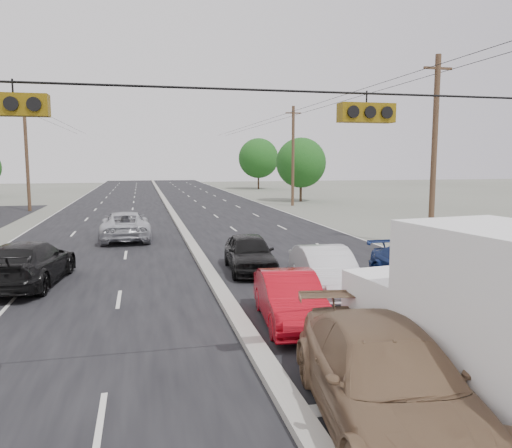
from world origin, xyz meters
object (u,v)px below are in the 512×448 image
(red_sedan, at_px, (290,299))
(queue_car_b, at_px, (326,271))
(tree_right_mid, at_px, (301,163))
(tan_sedan, at_px, (386,380))
(utility_pole_right_c, at_px, (293,155))
(tree_right_far, at_px, (258,158))
(utility_pole_left_c, at_px, (27,155))
(oncoming_near, at_px, (28,264))
(queue_car_d, at_px, (421,270))
(oncoming_far, at_px, (125,226))
(utility_pole_right_b, at_px, (434,150))
(queue_car_a, at_px, (250,253))
(box_truck, at_px, (510,325))

(red_sedan, relative_size, queue_car_b, 0.92)
(tree_right_mid, height_order, tan_sedan, tree_right_mid)
(utility_pole_right_c, xyz_separation_m, tree_right_far, (3.50, 30.00, -0.15))
(utility_pole_left_c, bearing_deg, tan_sedan, -71.39)
(utility_pole_right_c, height_order, tree_right_far, utility_pole_right_c)
(utility_pole_right_c, distance_m, oncoming_near, 35.29)
(utility_pole_right_c, distance_m, queue_car_d, 33.85)
(tree_right_mid, relative_size, oncoming_far, 1.21)
(queue_car_b, bearing_deg, utility_pole_right_b, 45.48)
(tree_right_far, bearing_deg, queue_car_d, -98.12)
(utility_pole_right_b, relative_size, utility_pole_right_c, 1.00)
(utility_pole_right_c, bearing_deg, queue_car_b, -105.24)
(queue_car_a, relative_size, oncoming_near, 0.80)
(utility_pole_left_c, height_order, oncoming_far, utility_pole_left_c)
(tree_right_mid, distance_m, tan_sedan, 48.36)
(oncoming_far, bearing_deg, tree_right_mid, -129.56)
(box_truck, xyz_separation_m, tan_sedan, (-2.12, 0.31, -0.91))
(queue_car_d, bearing_deg, oncoming_far, 126.21)
(utility_pole_right_c, height_order, tree_right_mid, utility_pole_right_c)
(utility_pole_right_b, height_order, red_sedan, utility_pole_right_b)
(queue_car_a, relative_size, queue_car_d, 0.90)
(queue_car_d, bearing_deg, tan_sedan, -124.97)
(tan_sedan, bearing_deg, utility_pole_right_b, 63.62)
(red_sedan, height_order, queue_car_b, queue_car_b)
(queue_car_a, bearing_deg, utility_pole_right_c, 73.06)
(box_truck, xyz_separation_m, queue_car_d, (3.48, 8.47, -1.03))
(red_sedan, xyz_separation_m, queue_car_a, (0.32, 6.82, 0.06))
(box_truck, bearing_deg, tree_right_far, 72.25)
(utility_pole_right_b, xyz_separation_m, oncoming_near, (-19.20, -4.30, -4.28))
(utility_pole_right_c, xyz_separation_m, oncoming_near, (-19.20, -29.30, -4.28))
(tan_sedan, relative_size, red_sedan, 1.36)
(utility_pole_right_b, xyz_separation_m, box_truck, (-8.98, -16.59, -3.34))
(utility_pole_right_b, distance_m, queue_car_a, 12.23)
(tree_right_far, bearing_deg, utility_pole_left_c, -133.53)
(tree_right_far, height_order, red_sedan, tree_right_far)
(queue_car_a, xyz_separation_m, queue_car_d, (5.28, -4.29, -0.04))
(queue_car_a, distance_m, oncoming_far, 11.14)
(utility_pole_left_c, xyz_separation_m, queue_car_a, (14.22, -28.82, -4.33))
(queue_car_a, bearing_deg, oncoming_near, -173.19)
(utility_pole_left_c, distance_m, utility_pole_right_c, 25.00)
(tree_right_mid, xyz_separation_m, queue_car_a, (-13.28, -33.82, -3.56))
(utility_pole_right_b, distance_m, utility_pole_right_c, 25.00)
(box_truck, bearing_deg, queue_car_b, 81.73)
(box_truck, bearing_deg, queue_car_a, 90.14)
(queue_car_a, bearing_deg, utility_pole_right_b, 23.09)
(red_sedan, distance_m, oncoming_near, 10.29)
(tree_right_mid, xyz_separation_m, tree_right_far, (1.00, 25.00, 0.62))
(tree_right_far, distance_m, tan_sedan, 72.88)
(box_truck, distance_m, red_sedan, 6.40)
(box_truck, xyz_separation_m, queue_car_b, (0.06, 8.86, -0.99))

